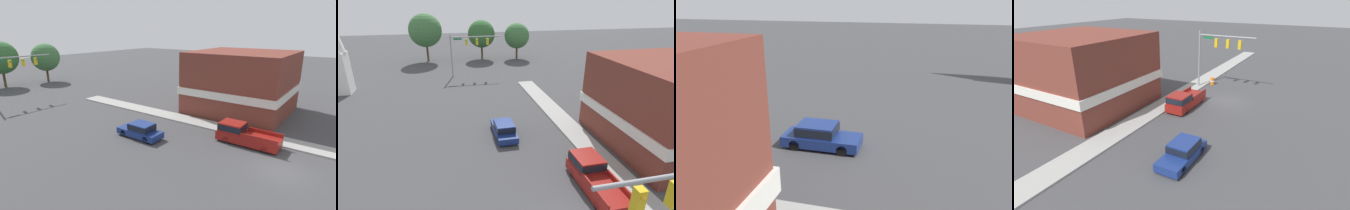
% 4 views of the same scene
% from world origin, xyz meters
% --- Properties ---
extents(far_signal_assembly, '(8.61, 0.49, 7.21)m').
position_xyz_m(far_signal_assembly, '(-2.74, 35.99, 5.36)').
color(far_signal_assembly, gray).
rests_on(far_signal_assembly, ground).
extents(car_lead, '(1.90, 4.73, 1.51)m').
position_xyz_m(car_lead, '(-1.42, 13.08, 0.79)').
color(car_lead, black).
rests_on(car_lead, ground).
extents(pickup_truck_parked, '(2.05, 5.78, 1.88)m').
position_xyz_m(pickup_truck_parked, '(3.27, 4.36, 0.92)').
color(pickup_truck_parked, black).
rests_on(pickup_truck_parked, ground).
extents(backdrop_tree_left_far, '(6.86, 6.86, 9.96)m').
position_xyz_m(backdrop_tree_left_far, '(-10.47, 49.62, 6.52)').
color(backdrop_tree_left_far, '#4C3823').
rests_on(backdrop_tree_left_far, ground).
extents(backdrop_tree_left_mid, '(5.94, 5.94, 8.43)m').
position_xyz_m(backdrop_tree_left_mid, '(1.38, 49.86, 5.45)').
color(backdrop_tree_left_mid, '#4C3823').
rests_on(backdrop_tree_left_mid, ground).
extents(backdrop_tree_center, '(5.54, 5.54, 7.78)m').
position_xyz_m(backdrop_tree_center, '(9.14, 48.49, 5.00)').
color(backdrop_tree_center, '#4C3823').
rests_on(backdrop_tree_center, ground).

